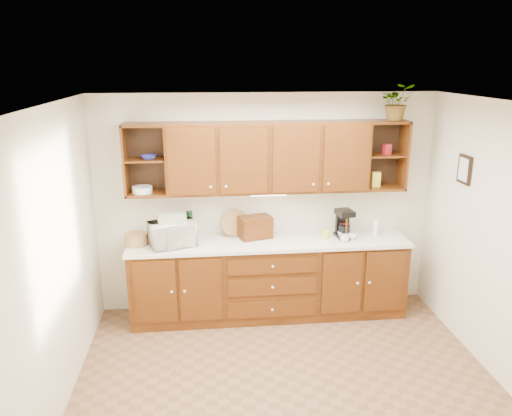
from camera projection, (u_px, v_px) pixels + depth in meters
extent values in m
plane|color=brown|center=(289.00, 388.00, 4.66)|extent=(4.00, 4.00, 0.00)
plane|color=white|center=(295.00, 105.00, 3.93)|extent=(4.00, 4.00, 0.00)
plane|color=beige|center=(266.00, 203.00, 5.96)|extent=(4.00, 0.00, 4.00)
plane|color=beige|center=(51.00, 268.00, 4.09)|extent=(0.00, 3.50, 3.50)
plane|color=beige|center=(510.00, 250.00, 4.50)|extent=(0.00, 3.50, 3.50)
cube|color=#361706|center=(269.00, 279.00, 5.92)|extent=(3.20, 0.60, 0.90)
cube|color=silver|center=(269.00, 242.00, 5.77)|extent=(3.24, 0.64, 0.04)
cube|color=#361706|center=(268.00, 157.00, 5.64)|extent=(2.30, 0.33, 0.80)
cube|color=black|center=(146.00, 157.00, 5.65)|extent=(0.45, 0.02, 0.80)
cube|color=black|center=(381.00, 153.00, 5.92)|extent=(0.45, 0.02, 0.80)
cube|color=#361706|center=(145.00, 160.00, 5.50)|extent=(0.43, 0.30, 0.02)
cube|color=#361706|center=(386.00, 155.00, 5.78)|extent=(0.43, 0.30, 0.02)
cube|color=#361706|center=(388.00, 122.00, 5.67)|extent=(0.45, 0.33, 0.03)
cube|color=white|center=(268.00, 194.00, 5.71)|extent=(0.40, 0.05, 0.02)
cube|color=black|center=(465.00, 169.00, 5.20)|extent=(0.03, 0.24, 0.30)
cylinder|color=#A97946|center=(136.00, 239.00, 5.62)|extent=(0.30, 0.30, 0.13)
imported|color=silver|center=(172.00, 234.00, 5.58)|extent=(0.59, 0.49, 0.28)
cube|color=#E8D46D|center=(172.00, 218.00, 5.53)|extent=(0.34, 0.27, 0.09)
cylinder|color=black|center=(190.00, 225.00, 5.79)|extent=(0.09, 0.09, 0.33)
cylinder|color=#A97946|center=(235.00, 235.00, 5.93)|extent=(0.34, 0.17, 0.33)
cube|color=#361706|center=(255.00, 227.00, 5.83)|extent=(0.41, 0.32, 0.26)
cylinder|color=#361706|center=(346.00, 228.00, 5.76)|extent=(0.02, 0.02, 0.28)
cylinder|color=#361706|center=(346.00, 239.00, 5.80)|extent=(0.11, 0.11, 0.02)
imported|color=white|center=(352.00, 236.00, 5.80)|extent=(0.11, 0.11, 0.08)
imported|color=white|center=(341.00, 235.00, 5.85)|extent=(0.11, 0.11, 0.08)
imported|color=white|center=(345.00, 238.00, 5.73)|extent=(0.11, 0.11, 0.08)
cylinder|color=maroon|center=(344.00, 229.00, 5.93)|extent=(0.15, 0.15, 0.15)
cylinder|color=white|center=(376.00, 227.00, 5.92)|extent=(0.08, 0.08, 0.20)
cylinder|color=gold|center=(326.00, 234.00, 5.84)|extent=(0.12, 0.12, 0.10)
cube|color=black|center=(344.00, 236.00, 5.88)|extent=(0.21, 0.25, 0.04)
cube|color=black|center=(342.00, 222.00, 5.93)|extent=(0.16, 0.07, 0.28)
cube|color=black|center=(345.00, 213.00, 5.81)|extent=(0.21, 0.25, 0.06)
cylinder|color=black|center=(344.00, 230.00, 5.85)|extent=(0.15, 0.15, 0.12)
imported|color=#292B99|center=(149.00, 157.00, 5.48)|extent=(0.19, 0.19, 0.04)
cylinder|color=white|center=(142.00, 190.00, 5.58)|extent=(0.29, 0.29, 0.07)
cube|color=gold|center=(376.00, 179.00, 5.83)|extent=(0.10, 0.08, 0.18)
cube|color=maroon|center=(387.00, 149.00, 5.74)|extent=(0.09, 0.09, 0.12)
imported|color=#999999|center=(397.00, 102.00, 5.58)|extent=(0.41, 0.37, 0.41)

